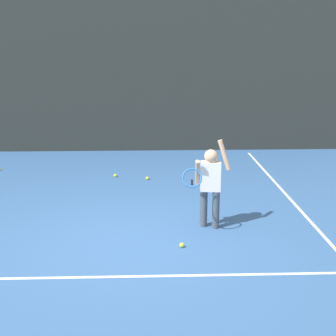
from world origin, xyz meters
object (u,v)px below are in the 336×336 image
at_px(tennis_player, 210,181).
at_px(tennis_ball_3, 115,175).
at_px(tennis_ball_0, 147,178).
at_px(tennis_ball_1, 182,245).

xyz_separation_m(tennis_player, tennis_ball_3, (-1.62, 2.82, -0.69)).
height_order(tennis_player, tennis_ball_0, tennis_player).
bearing_deg(tennis_player, tennis_ball_1, -117.04).
distance_m(tennis_ball_1, tennis_ball_3, 3.72).
relative_size(tennis_player, tennis_ball_0, 20.46).
xyz_separation_m(tennis_ball_1, tennis_ball_3, (-1.17, 3.53, 0.00)).
bearing_deg(tennis_ball_3, tennis_player, -60.09).
height_order(tennis_ball_0, tennis_ball_1, same).
xyz_separation_m(tennis_player, tennis_ball_1, (-0.45, -0.71, -0.69)).
height_order(tennis_ball_0, tennis_ball_3, same).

